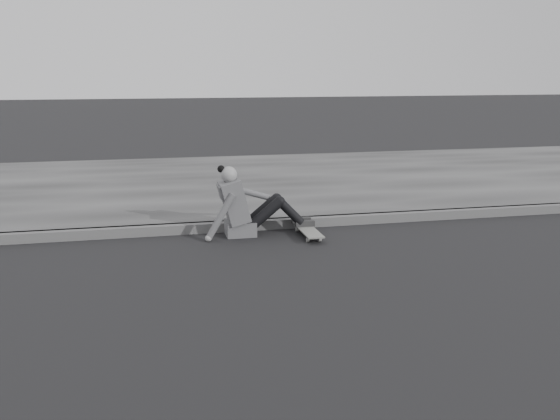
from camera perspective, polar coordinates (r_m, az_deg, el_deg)
The scene contains 4 objects.
curb at distance 9.00m, azimuth 16.86°, elevation -0.26°, with size 24.00×0.16×0.12m, color #4F4F4F.
sidewalk at distance 11.67m, azimuth 9.61°, elevation 3.00°, with size 24.00×6.00×0.12m, color #3B3B3B.
skateboard at distance 7.64m, azimuth 2.59°, elevation -1.90°, with size 0.20×0.78×0.09m.
seated_woman at distance 7.65m, azimuth -3.19°, elevation 0.34°, with size 1.38×0.46×0.88m.
Camera 1 is at (-4.40, -5.03, 2.00)m, focal length 40.00 mm.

